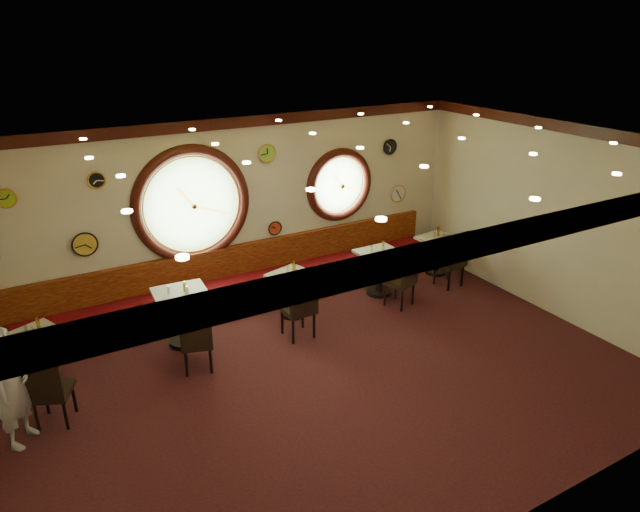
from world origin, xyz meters
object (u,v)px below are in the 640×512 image
(table_d, at_px, (380,268))
(condiment_a_salt, at_px, (26,330))
(condiment_c_salt, at_px, (287,270))
(condiment_d_salt, at_px, (372,249))
(table_e, at_px, (437,251))
(chair_b, at_px, (196,335))
(chair_a, at_px, (47,385))
(chair_c, at_px, (301,301))
(chair_e, at_px, (454,256))
(condiment_c_pepper, at_px, (296,271))
(condiment_b_salt, at_px, (169,290))
(condiment_e_pepper, at_px, (443,235))
(table_b, at_px, (183,312))
(waiter, at_px, (12,386))
(condiment_b_bottle, at_px, (184,286))
(condiment_e_bottle, at_px, (438,231))
(chair_d, at_px, (405,274))
(condiment_c_bottle, at_px, (294,266))
(condiment_b_pepper, at_px, (187,290))
(condiment_a_pepper, at_px, (32,330))
(table_c, at_px, (293,290))
(table_a, at_px, (37,349))
(condiment_a_bottle, at_px, (38,323))
(condiment_d_pepper, at_px, (384,249))
(condiment_d_bottle, at_px, (383,245))
(condiment_e_salt, at_px, (435,234))

(table_d, bearing_deg, condiment_a_salt, 177.81)
(condiment_c_salt, bearing_deg, condiment_d_salt, -1.02)
(table_e, bearing_deg, chair_b, -169.08)
(table_e, height_order, chair_b, chair_b)
(chair_a, height_order, chair_c, chair_c)
(chair_e, xyz_separation_m, condiment_c_pepper, (-3.02, 0.49, 0.17))
(condiment_b_salt, xyz_separation_m, condiment_e_pepper, (5.33, 0.01, -0.12))
(table_b, relative_size, waiter, 0.56)
(condiment_b_bottle, bearing_deg, condiment_c_salt, 1.41)
(condiment_e_pepper, distance_m, condiment_e_bottle, 0.15)
(chair_d, bearing_deg, condiment_c_bottle, 134.93)
(condiment_b_pepper, xyz_separation_m, condiment_e_bottle, (5.09, 0.29, -0.08))
(condiment_a_pepper, relative_size, condiment_b_bottle, 0.65)
(condiment_c_salt, relative_size, condiment_c_pepper, 1.11)
(table_c, relative_size, condiment_b_salt, 7.39)
(chair_e, distance_m, condiment_e_bottle, 0.80)
(condiment_b_bottle, height_order, condiment_e_bottle, condiment_b_bottle)
(chair_e, distance_m, condiment_a_pepper, 6.99)
(chair_a, distance_m, condiment_a_salt, 1.29)
(condiment_a_pepper, xyz_separation_m, condiment_e_bottle, (7.19, 0.10, 0.10))
(table_a, distance_m, waiter, 1.42)
(condiment_b_salt, bearing_deg, chair_c, -25.36)
(table_b, height_order, chair_b, chair_b)
(condiment_e_pepper, bearing_deg, condiment_c_salt, -179.98)
(condiment_b_salt, bearing_deg, condiment_a_bottle, 174.92)
(condiment_c_pepper, bearing_deg, table_c, 169.03)
(chair_b, height_order, condiment_a_bottle, chair_b)
(table_a, relative_size, condiment_d_pepper, 7.48)
(table_c, height_order, table_e, table_c)
(chair_a, distance_m, condiment_b_pepper, 2.35)
(chair_b, bearing_deg, condiment_a_bottle, 165.83)
(table_c, relative_size, condiment_a_pepper, 8.59)
(condiment_d_bottle, relative_size, condiment_e_bottle, 0.83)
(chair_e, relative_size, condiment_c_pepper, 7.26)
(condiment_b_salt, height_order, condiment_b_pepper, condiment_b_salt)
(table_a, height_order, condiment_b_bottle, condiment_b_bottle)
(condiment_b_bottle, relative_size, condiment_e_salt, 1.37)
(condiment_d_salt, xyz_separation_m, condiment_e_salt, (1.58, 0.15, -0.07))
(condiment_c_bottle, height_order, condiment_d_bottle, condiment_d_bottle)
(condiment_c_salt, xyz_separation_m, condiment_a_pepper, (-3.84, 0.04, -0.06))
(condiment_b_pepper, height_order, condiment_e_salt, condiment_b_pepper)
(table_d, relative_size, condiment_c_bottle, 4.53)
(table_d, xyz_separation_m, condiment_c_salt, (-1.77, 0.14, 0.29))
(table_b, relative_size, condiment_c_bottle, 4.82)
(condiment_a_bottle, height_order, condiment_e_pepper, condiment_e_pepper)
(condiment_a_bottle, bearing_deg, condiment_c_salt, -2.28)
(condiment_c_salt, bearing_deg, chair_b, -153.45)
(chair_b, height_order, condiment_d_salt, chair_b)
(condiment_b_salt, xyz_separation_m, condiment_c_bottle, (2.11, 0.02, -0.08))
(chair_c, height_order, condiment_a_bottle, chair_c)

